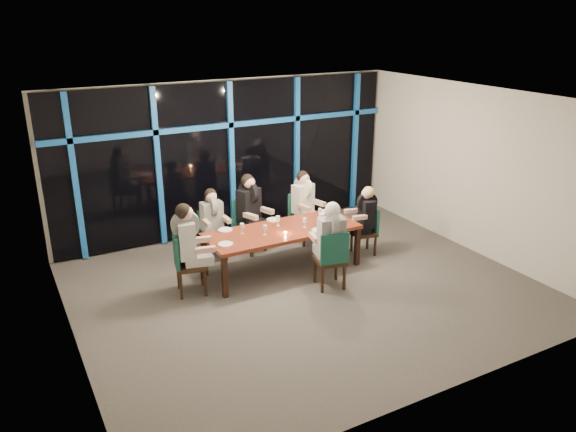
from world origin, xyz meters
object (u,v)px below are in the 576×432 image
(diner_far_left, at_px, (212,214))
(chair_far_right, at_px, (301,214))
(water_pitcher, at_px, (322,219))
(chair_near_mid, at_px, (332,257))
(diner_far_mid, at_px, (250,202))
(chair_far_mid, at_px, (247,222))
(diner_far_right, at_px, (304,196))
(chair_end_left, at_px, (185,260))
(dining_table, at_px, (282,233))
(diner_end_right, at_px, (365,211))
(chair_far_left, at_px, (212,232))
(wine_bottle, at_px, (334,215))
(chair_end_right, at_px, (368,228))
(diner_near_mid, at_px, (331,232))
(diner_end_left, at_px, (189,236))

(diner_far_left, bearing_deg, chair_far_right, 0.32)
(diner_far_left, xyz_separation_m, water_pitcher, (1.54, -1.13, -0.00))
(chair_near_mid, bearing_deg, diner_far_mid, -63.60)
(chair_far_mid, bearing_deg, chair_near_mid, -96.09)
(diner_far_right, bearing_deg, chair_end_left, -174.85)
(diner_far_mid, bearing_deg, dining_table, -102.89)
(chair_near_mid, xyz_separation_m, diner_end_right, (1.27, 0.89, 0.28))
(diner_far_mid, bearing_deg, chair_far_left, 154.88)
(wine_bottle, bearing_deg, chair_near_mid, -123.99)
(dining_table, bearing_deg, wine_bottle, -3.76)
(chair_end_right, distance_m, water_pitcher, 1.09)
(chair_end_left, relative_size, diner_far_left, 1.17)
(chair_end_right, distance_m, chair_near_mid, 1.60)
(chair_far_right, height_order, diner_far_right, diner_far_right)
(diner_near_mid, bearing_deg, diner_far_left, -44.01)
(diner_near_mid, relative_size, water_pitcher, 4.62)
(chair_far_right, xyz_separation_m, diner_far_left, (-1.80, -0.02, 0.32))
(diner_end_right, bearing_deg, chair_end_left, -80.51)
(chair_far_mid, bearing_deg, chair_end_left, -165.43)
(diner_near_mid, relative_size, wine_bottle, 3.32)
(chair_far_mid, xyz_separation_m, diner_near_mid, (0.53, -1.97, 0.39))
(chair_far_right, bearing_deg, chair_far_mid, 162.19)
(diner_far_right, distance_m, wine_bottle, 0.99)
(chair_end_left, xyz_separation_m, chair_near_mid, (2.09, -0.96, -0.01))
(diner_far_left, distance_m, wine_bottle, 2.12)
(chair_end_right, xyz_separation_m, diner_end_left, (-3.34, 0.07, 0.48))
(chair_end_right, xyz_separation_m, water_pitcher, (-1.02, -0.04, 0.37))
(chair_end_right, height_order, diner_end_left, diner_end_left)
(chair_end_right, bearing_deg, diner_near_mid, -48.29)
(diner_far_mid, bearing_deg, diner_far_right, -23.84)
(diner_near_mid, height_order, wine_bottle, diner_near_mid)
(diner_far_mid, height_order, diner_far_right, diner_far_mid)
(chair_end_right, bearing_deg, diner_end_right, -90.00)
(diner_far_mid, bearing_deg, chair_far_mid, 90.00)
(diner_far_left, bearing_deg, wine_bottle, -29.86)
(chair_far_left, bearing_deg, diner_far_mid, -5.30)
(chair_end_right, bearing_deg, diner_far_left, -102.21)
(chair_end_right, xyz_separation_m, diner_far_left, (-2.56, 1.09, 0.37))
(diner_near_mid, bearing_deg, wine_bottle, -113.12)
(chair_end_right, bearing_deg, diner_end_left, -80.45)
(diner_far_mid, bearing_deg, diner_end_right, -51.96)
(chair_far_mid, relative_size, wine_bottle, 3.44)
(chair_near_mid, bearing_deg, water_pitcher, -98.55)
(diner_end_right, distance_m, diner_near_mid, 1.49)
(chair_far_left, height_order, chair_end_right, chair_far_left)
(chair_far_mid, distance_m, diner_end_right, 2.15)
(diner_far_mid, distance_m, water_pitcher, 1.40)
(chair_far_mid, relative_size, diner_far_right, 1.07)
(chair_end_right, relative_size, wine_bottle, 2.99)
(chair_end_right, distance_m, diner_end_left, 3.38)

